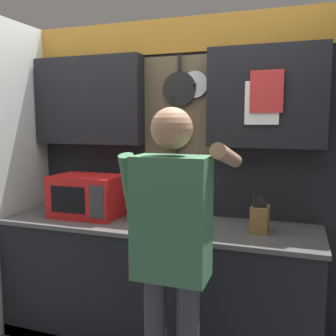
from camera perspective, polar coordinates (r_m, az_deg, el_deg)
name	(u,v)px	position (r m, az deg, el deg)	size (l,w,h in m)	color
base_cabinet_counter	(156,283)	(2.89, -1.85, -17.08)	(2.29, 0.67, 0.91)	black
back_wall_unit	(169,142)	(2.92, 0.14, 3.97)	(2.86, 0.23, 2.41)	black
microwave	(87,196)	(2.94, -12.18, -4.16)	(0.52, 0.36, 0.32)	red
knife_block	(260,218)	(2.55, 13.83, -7.48)	(0.12, 0.16, 0.25)	brown
utensil_crock	(136,210)	(2.77, -4.90, -6.37)	(0.13, 0.13, 0.35)	white
person	(172,242)	(1.95, 0.65, -11.28)	(0.54, 0.67, 1.70)	#383842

